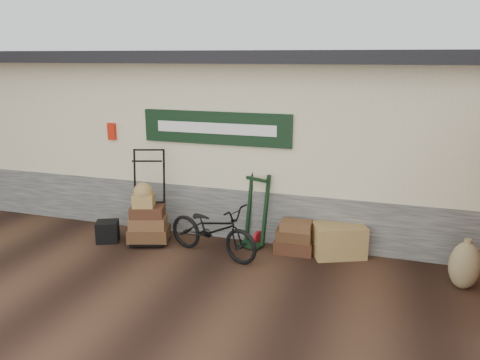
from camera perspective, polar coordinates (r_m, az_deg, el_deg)
name	(u,v)px	position (r m, az deg, el deg)	size (l,w,h in m)	color
ground	(214,261)	(7.45, -3.23, -9.89)	(80.00, 80.00, 0.00)	black
station_building	(261,133)	(9.48, 2.52, 5.77)	(14.40, 4.10, 3.20)	#4C4C47
porter_trolley	(149,196)	(8.13, -11.06, -1.90)	(0.81, 0.61, 1.62)	black
green_barrow	(256,210)	(7.84, 1.95, -3.73)	(0.44, 0.38, 1.23)	black
suitcase_stack	(294,236)	(7.71, 6.61, -6.85)	(0.62, 0.39, 0.55)	#362011
wicker_hamper	(339,240)	(7.71, 11.95, -7.19)	(0.80, 0.52, 0.52)	brown
black_trunk	(108,231)	(8.44, -15.84, -6.05)	(0.37, 0.31, 0.37)	black
bicycle	(213,227)	(7.48, -3.37, -5.70)	(1.68, 0.59, 0.98)	black
burlap_sack_left	(465,265)	(7.20, 25.73, -9.36)	(0.43, 0.36, 0.68)	olive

